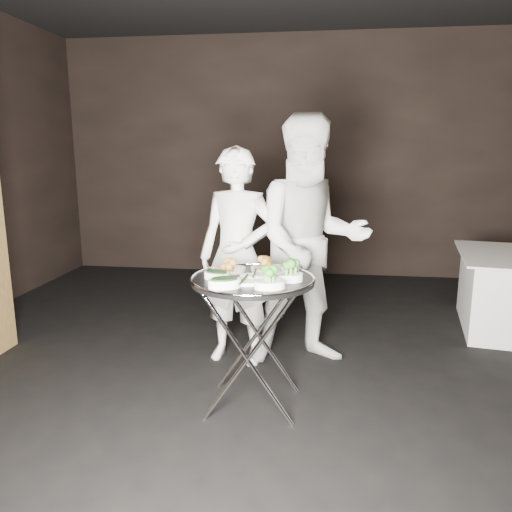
# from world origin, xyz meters

# --- Properties ---
(floor) EXTENTS (6.00, 7.00, 0.05)m
(floor) POSITION_xyz_m (0.00, 0.00, -0.03)
(floor) COLOR black
(floor) RESTS_ON ground
(wall_back) EXTENTS (6.00, 0.05, 3.00)m
(wall_back) POSITION_xyz_m (0.00, 3.52, 1.50)
(wall_back) COLOR black
(wall_back) RESTS_ON floor
(tray_stand) EXTENTS (0.56, 0.48, 0.83)m
(tray_stand) POSITION_xyz_m (-0.06, -0.04, 0.46)
(tray_stand) COLOR silver
(tray_stand) RESTS_ON floor
(serving_tray) EXTENTS (0.77, 0.77, 0.04)m
(serving_tray) POSITION_xyz_m (-0.06, -0.04, 0.84)
(serving_tray) COLOR black
(serving_tray) RESTS_ON tray_stand
(potato_plate_a) EXTENTS (0.22, 0.22, 0.08)m
(potato_plate_a) POSITION_xyz_m (-0.24, 0.11, 0.88)
(potato_plate_a) COLOR beige
(potato_plate_a) RESTS_ON serving_tray
(potato_plate_b) EXTENTS (0.21, 0.21, 0.08)m
(potato_plate_b) POSITION_xyz_m (-0.00, 0.17, 0.88)
(potato_plate_b) COLOR beige
(potato_plate_b) RESTS_ON serving_tray
(greens_bowl) EXTENTS (0.12, 0.12, 0.07)m
(greens_bowl) POSITION_xyz_m (0.16, 0.09, 0.88)
(greens_bowl) COLOR white
(greens_bowl) RESTS_ON serving_tray
(asparagus_plate_a) EXTENTS (0.18, 0.11, 0.04)m
(asparagus_plate_a) POSITION_xyz_m (-0.05, -0.03, 0.86)
(asparagus_plate_a) COLOR white
(asparagus_plate_a) RESTS_ON serving_tray
(asparagus_plate_b) EXTENTS (0.20, 0.12, 0.04)m
(asparagus_plate_b) POSITION_xyz_m (-0.10, -0.20, 0.86)
(asparagus_plate_b) COLOR white
(asparagus_plate_b) RESTS_ON serving_tray
(spinach_bowl_a) EXTENTS (0.19, 0.15, 0.07)m
(spinach_bowl_a) POSITION_xyz_m (-0.27, -0.10, 0.88)
(spinach_bowl_a) COLOR white
(spinach_bowl_a) RESTS_ON serving_tray
(spinach_bowl_b) EXTENTS (0.22, 0.18, 0.08)m
(spinach_bowl_b) POSITION_xyz_m (-0.19, -0.28, 0.88)
(spinach_bowl_b) COLOR white
(spinach_bowl_b) RESTS_ON serving_tray
(broccoli_bowl_a) EXTENTS (0.20, 0.16, 0.08)m
(broccoli_bowl_a) POSITION_xyz_m (0.16, -0.08, 0.88)
(broccoli_bowl_a) COLOR white
(broccoli_bowl_a) RESTS_ON serving_tray
(broccoli_bowl_b) EXTENTS (0.22, 0.19, 0.08)m
(broccoli_bowl_b) POSITION_xyz_m (0.07, -0.26, 0.88)
(broccoli_bowl_b) COLOR white
(broccoli_bowl_b) RESTS_ON serving_tray
(serving_utensils) EXTENTS (0.57, 0.40, 0.01)m
(serving_utensils) POSITION_xyz_m (-0.04, 0.03, 0.89)
(serving_utensils) COLOR silver
(serving_utensils) RESTS_ON serving_tray
(waiter_left) EXTENTS (0.66, 0.49, 1.64)m
(waiter_left) POSITION_xyz_m (-0.28, 0.66, 0.82)
(waiter_left) COLOR silver
(waiter_left) RESTS_ON floor
(waiter_right) EXTENTS (1.06, 0.92, 1.87)m
(waiter_right) POSITION_xyz_m (0.27, 0.71, 0.93)
(waiter_right) COLOR silver
(waiter_right) RESTS_ON floor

